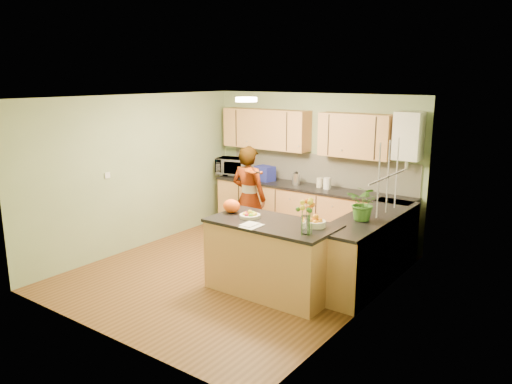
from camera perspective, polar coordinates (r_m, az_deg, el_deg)
The scene contains 28 objects.
floor at distance 7.34m, azimuth -2.46°, elevation -9.15°, with size 4.50×4.50×0.00m, color brown.
ceiling at distance 6.80m, azimuth -2.67°, elevation 10.76°, with size 4.00×4.50×0.02m, color white.
wall_back at distance 8.80m, azimuth 6.60°, elevation 3.02°, with size 4.00×0.02×2.50m, color gray.
wall_front at distance 5.44m, azimuth -17.49°, elevation -3.81°, with size 4.00×0.02×2.50m, color gray.
wall_left at distance 8.33m, azimuth -13.41°, elevation 2.18°, with size 0.02×4.50×2.50m, color gray.
wall_right at distance 5.96m, azimuth 12.69°, elevation -2.06°, with size 0.02×4.50×2.50m, color gray.
back_counter at distance 8.67m, azimuth 6.06°, elevation -2.40°, with size 3.64×0.62×0.94m.
right_counter at distance 7.05m, azimuth 12.90°, elevation -6.33°, with size 0.62×2.24×0.94m.
splashback at distance 8.75m, azimuth 7.11°, elevation 2.62°, with size 3.60×0.02×0.52m, color beige.
upper_cabinets at distance 8.65m, azimuth 5.12°, elevation 6.91°, with size 3.20×0.34×0.70m.
boiler at distance 7.87m, azimuth 17.03°, elevation 6.12°, with size 0.40×0.30×0.86m.
window_right at distance 6.44m, azimuth 14.90°, elevation 1.68°, with size 0.01×1.30×1.05m.
light_switch at distance 7.94m, azimuth -16.63°, elevation 1.83°, with size 0.02×0.09×0.09m, color white.
ceiling_lamp at distance 7.03m, azimuth -1.12°, elevation 10.53°, with size 0.30×0.30×0.07m.
peninsula_island at distance 6.55m, azimuth 1.80°, elevation -7.44°, with size 1.67×0.85×0.96m.
fruit_dish at distance 6.58m, azimuth -0.69°, elevation -2.60°, with size 0.27×0.27×0.10m.
orange_bowl at distance 6.22m, azimuth 6.81°, elevation -3.38°, with size 0.25×0.25×0.15m.
flower_vase at distance 5.85m, azimuth 5.73°, elevation -1.81°, with size 0.26×0.26×0.48m.
orange_bag at distance 6.81m, azimuth -2.81°, elevation -1.61°, with size 0.25×0.21×0.19m, color #FF5C15.
papers at distance 6.21m, azimuth -0.49°, elevation -3.87°, with size 0.21×0.28×0.01m, color white.
violinist at distance 8.09m, azimuth -0.83°, elevation -0.67°, with size 0.62×0.41×1.70m, color #EBAC90.
violin at distance 7.69m, azimuth -0.63°, elevation 2.50°, with size 0.67×0.27×0.13m, color #591A05, non-canonical shape.
microwave at distance 9.48m, azimuth -2.63°, elevation 2.92°, with size 0.59×0.40×0.33m, color white.
blue_box at distance 8.97m, azimuth 1.02°, elevation 2.15°, with size 0.33×0.24×0.26m, color navy.
kettle at distance 8.67m, azimuth 4.61°, elevation 1.56°, with size 0.14×0.14×0.27m.
jar_cream at distance 8.50m, azimuth 7.28°, elevation 1.06°, with size 0.10×0.10×0.16m, color beige.
jar_white at distance 8.38m, azimuth 8.12°, elevation 0.98°, with size 0.12×0.12×0.19m, color white.
potted_plant at distance 6.60m, azimuth 12.26°, elevation -1.24°, with size 0.42×0.37×0.47m, color #3A6F25.
Camera 1 is at (4.23, -5.31, 2.77)m, focal length 35.00 mm.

